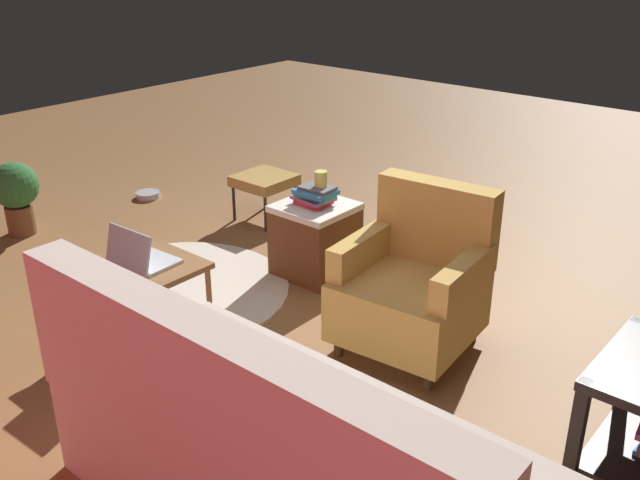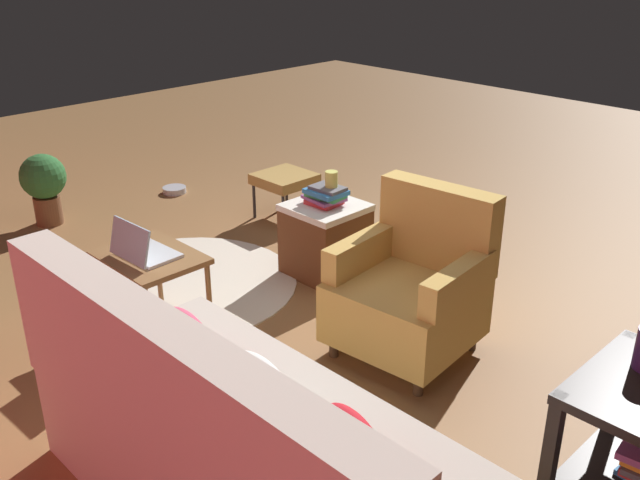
% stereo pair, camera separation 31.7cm
% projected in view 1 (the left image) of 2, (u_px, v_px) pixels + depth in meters
% --- Properties ---
extents(ground, '(12.00, 12.00, 0.00)m').
position_uv_depth(ground, '(346.00, 284.00, 4.51)').
color(ground, olive).
extents(couch, '(1.90, 0.85, 1.00)m').
position_uv_depth(couch, '(286.00, 460.00, 2.53)').
color(couch, beige).
rests_on(couch, ground).
extents(armchair, '(0.73, 0.74, 0.87)m').
position_uv_depth(armchair, '(414.00, 284.00, 3.72)').
color(armchair, tan).
rests_on(armchair, ground).
extents(laptop_desk, '(0.56, 0.44, 0.48)m').
position_uv_depth(laptop_desk, '(149.00, 272.00, 3.72)').
color(laptop_desk, olive).
rests_on(laptop_desk, ground).
extents(laptop, '(0.33, 0.27, 0.21)m').
position_uv_depth(laptop, '(140.00, 256.00, 3.65)').
color(laptop, silver).
rests_on(laptop, laptop_desk).
extents(wicker_hamper, '(0.45, 0.45, 0.48)m').
position_uv_depth(wicker_hamper, '(316.00, 239.00, 4.57)').
color(wicker_hamper, brown).
rests_on(wicker_hamper, ground).
extents(book_stack_hamper, '(0.27, 0.22, 0.12)m').
position_uv_depth(book_stack_hamper, '(315.00, 195.00, 4.45)').
color(book_stack_hamper, red).
rests_on(book_stack_hamper, wicker_hamper).
extents(yellow_mug, '(0.08, 0.08, 0.10)m').
position_uv_depth(yellow_mug, '(321.00, 179.00, 4.40)').
color(yellow_mug, '#D8D866').
rests_on(yellow_mug, book_stack_hamper).
extents(tv_remote, '(0.05, 0.16, 0.02)m').
position_uv_depth(tv_remote, '(312.00, 196.00, 4.58)').
color(tv_remote, '#262628').
rests_on(tv_remote, wicker_hamper).
extents(ottoman, '(0.40, 0.40, 0.36)m').
position_uv_depth(ottoman, '(264.00, 181.00, 5.40)').
color(ottoman, '#AD8442').
rests_on(ottoman, ground).
extents(circular_rug, '(1.45, 1.45, 0.01)m').
position_uv_depth(circular_rug, '(173.00, 290.00, 4.43)').
color(circular_rug, beige).
rests_on(circular_rug, ground).
extents(pet_bowl_steel, '(0.20, 0.20, 0.05)m').
position_uv_depth(pet_bowl_steel, '(148.00, 195.00, 5.96)').
color(pet_bowl_steel, silver).
rests_on(pet_bowl_steel, ground).
extents(potted_plant, '(0.34, 0.34, 0.55)m').
position_uv_depth(potted_plant, '(16.00, 192.00, 5.13)').
color(potted_plant, brown).
rests_on(potted_plant, ground).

